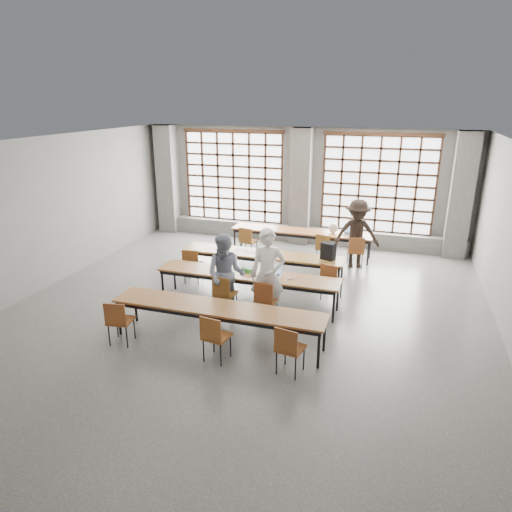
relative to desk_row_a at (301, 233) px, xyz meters
The scene contains 40 objects.
floor 4.07m from the desk_row_a, 94.41° to the right, with size 11.00×11.00×0.00m, color #4C4C49.
ceiling 4.92m from the desk_row_a, 94.41° to the right, with size 11.00×11.00×0.00m, color silver.
wall_back 1.87m from the desk_row_a, 101.69° to the left, with size 10.00×10.00×0.00m, color slate.
wall_front 9.57m from the desk_row_a, 91.86° to the right, with size 10.00×10.00×0.00m, color slate.
wall_left 6.74m from the desk_row_a, 142.95° to the right, with size 11.00×11.00×0.00m, color slate.
column_left 5.08m from the desk_row_a, 165.85° to the left, with size 0.60×0.55×3.50m, color #51514F.
column_mid 1.66m from the desk_row_a, 104.28° to the left, with size 0.60×0.55×3.50m, color #51514F.
column_right 4.50m from the desk_row_a, 16.14° to the left, with size 0.60×0.55×3.50m, color #51514F.
window_left 3.17m from the desk_row_a, 151.08° to the left, with size 3.32×0.12×3.00m.
window_right 2.70m from the desk_row_a, 36.07° to the left, with size 3.32×0.12×3.00m.
sill_ledge 1.39m from the desk_row_a, 103.43° to the left, with size 9.80×0.35×0.50m, color #51514F.
desk_row_a is the anchor object (origin of this frame).
desk_row_b 2.29m from the desk_row_a, 102.16° to the right, with size 4.00×0.70×0.73m.
desk_row_c 3.67m from the desk_row_a, 96.02° to the right, with size 4.00×0.70×0.73m.
desk_row_d 5.38m from the desk_row_a, 94.00° to the right, with size 4.00×0.70×0.73m.
chair_back_left 1.55m from the desk_row_a, 155.99° to the right, with size 0.47×0.48×0.88m.
chair_back_mid 1.01m from the desk_row_a, 38.80° to the right, with size 0.52×0.52×0.88m.
chair_back_right 1.74m from the desk_row_a, 21.19° to the right, with size 0.50×0.51×0.88m.
chair_mid_left 3.54m from the desk_row_a, 125.85° to the right, with size 0.47×0.47×0.88m.
chair_mid_centre 2.87m from the desk_row_a, 91.59° to the right, with size 0.44×0.44×0.88m.
chair_mid_right 3.15m from the desk_row_a, 65.66° to the right, with size 0.51×0.51×0.88m.
chair_front_left 4.33m from the desk_row_a, 99.20° to the right, with size 0.46×0.46×0.88m.
chair_front_right 4.28m from the desk_row_a, 87.21° to the right, with size 0.45×0.46×0.88m.
chair_near_left 6.34m from the desk_row_a, 108.99° to the right, with size 0.48×0.48×0.88m.
chair_near_mid 6.00m from the desk_row_a, 91.78° to the right, with size 0.48×0.48×0.88m.
chair_near_right 6.10m from the desk_row_a, 79.51° to the right, with size 0.49×0.50×0.88m.
student_male 4.16m from the desk_row_a, 87.03° to the right, with size 0.70×0.46×1.92m, color white.
student_female 4.21m from the desk_row_a, 99.38° to the right, with size 0.84×0.65×1.72m, color navy.
student_back 1.70m from the desk_row_a, 17.35° to the right, with size 1.19×0.68×1.84m, color black.
laptop_front 3.54m from the desk_row_a, 87.32° to the right, with size 0.36×0.30×0.26m.
laptop_back 1.37m from the desk_row_a, ahead, with size 0.38×0.33×0.26m.
mouse 3.71m from the desk_row_a, 81.24° to the right, with size 0.10×0.06×0.04m, color white.
green_box 3.59m from the desk_row_a, 96.95° to the right, with size 0.25×0.09×0.09m, color #2F822A.
phone 3.75m from the desk_row_a, 93.13° to the right, with size 0.13×0.06×0.01m, color black.
paper_sheet_a 2.45m from the desk_row_a, 116.30° to the right, with size 0.30×0.21×0.00m, color white.
paper_sheet_b 2.42m from the desk_row_a, 108.86° to the right, with size 0.30×0.21×0.00m, color silver.
paper_sheet_c 2.27m from the desk_row_a, 99.69° to the right, with size 0.30×0.21×0.00m, color silver.
backpack 2.47m from the desk_row_a, 62.99° to the right, with size 0.32×0.20×0.40m, color black.
plastic_bag 0.93m from the desk_row_a, ahead, with size 0.26×0.21×0.29m, color silver.
red_pouch 6.27m from the desk_row_a, 109.33° to the right, with size 0.20×0.08×0.06m, color maroon.
Camera 1 is at (2.88, -8.30, 4.32)m, focal length 32.00 mm.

